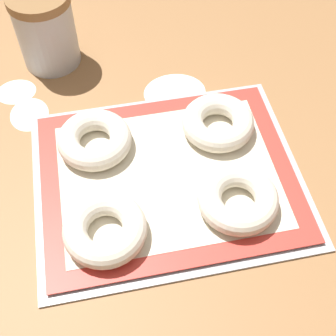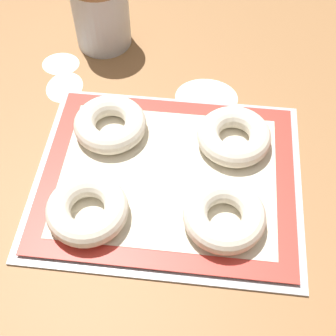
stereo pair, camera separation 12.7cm
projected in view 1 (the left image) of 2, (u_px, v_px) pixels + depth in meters
ground_plane at (177, 188)px, 0.72m from camera, size 2.80×2.80×0.00m
baking_tray at (168, 177)px, 0.73m from camera, size 0.41×0.34×0.01m
baking_mat at (168, 175)px, 0.72m from camera, size 0.39×0.31×0.00m
bagel_front_left at (105, 229)px, 0.65m from camera, size 0.12×0.12×0.04m
bagel_front_right at (238, 199)px, 0.68m from camera, size 0.12×0.12×0.04m
bagel_back_left at (95, 140)px, 0.74m from camera, size 0.12×0.12×0.04m
bagel_back_right at (218, 123)px, 0.76m from camera, size 0.12×0.12×0.04m
flour_canister at (46, 29)px, 0.83m from camera, size 0.11×0.11×0.14m
flour_patch_near at (16, 91)px, 0.84m from camera, size 0.07×0.06×0.00m
flour_patch_far at (29, 114)px, 0.81m from camera, size 0.07×0.08×0.00m
flour_patch_side at (175, 92)px, 0.84m from camera, size 0.11×0.09×0.00m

